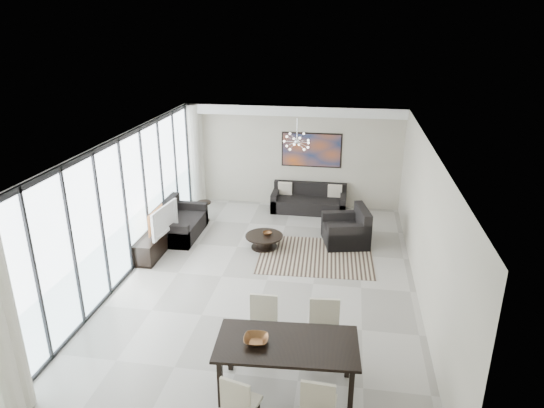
% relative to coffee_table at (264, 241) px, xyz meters
% --- Properties ---
extents(room_shell, '(6.00, 9.00, 2.90)m').
position_rel_coffee_table_xyz_m(room_shell, '(0.79, -1.52, 1.27)').
color(room_shell, '#A8A39B').
rests_on(room_shell, ground).
extents(window_wall, '(0.37, 8.95, 2.90)m').
position_rel_coffee_table_xyz_m(window_wall, '(-2.53, -1.52, 1.29)').
color(window_wall, white).
rests_on(window_wall, floor).
extents(soffit, '(5.98, 0.40, 0.26)m').
position_rel_coffee_table_xyz_m(soffit, '(0.32, 2.78, 2.59)').
color(soffit, white).
rests_on(soffit, room_shell).
extents(painting, '(1.68, 0.04, 0.98)m').
position_rel_coffee_table_xyz_m(painting, '(0.82, 2.95, 1.47)').
color(painting, '#BA5019').
rests_on(painting, room_shell).
extents(chandelier, '(0.66, 0.66, 0.71)m').
position_rel_coffee_table_xyz_m(chandelier, '(0.62, 0.98, 2.17)').
color(chandelier, silver).
rests_on(chandelier, room_shell).
extents(rug, '(2.65, 2.08, 0.01)m').
position_rel_coffee_table_xyz_m(rug, '(1.24, -0.27, -0.17)').
color(rug, black).
rests_on(rug, floor).
extents(coffee_table, '(0.89, 0.89, 0.31)m').
position_rel_coffee_table_xyz_m(coffee_table, '(0.00, 0.00, 0.00)').
color(coffee_table, black).
rests_on(coffee_table, floor).
extents(bowl_coffee, '(0.24, 0.24, 0.07)m').
position_rel_coffee_table_xyz_m(bowl_coffee, '(0.07, 0.04, 0.17)').
color(bowl_coffee, brown).
rests_on(bowl_coffee, coffee_table).
extents(sofa_main, '(2.06, 0.84, 0.75)m').
position_rel_coffee_table_xyz_m(sofa_main, '(0.83, 2.55, 0.08)').
color(sofa_main, black).
rests_on(sofa_main, floor).
extents(loveseat, '(0.93, 1.66, 0.83)m').
position_rel_coffee_table_xyz_m(loveseat, '(-2.22, 0.36, 0.11)').
color(loveseat, black).
rests_on(loveseat, floor).
extents(armchair, '(1.21, 1.25, 0.89)m').
position_rel_coffee_table_xyz_m(armchair, '(1.92, 0.56, 0.13)').
color(armchair, black).
rests_on(armchair, floor).
extents(side_table, '(0.39, 0.39, 0.53)m').
position_rel_coffee_table_xyz_m(side_table, '(-1.87, 1.37, 0.18)').
color(side_table, black).
rests_on(side_table, floor).
extents(tv_console, '(0.45, 1.59, 0.50)m').
position_rel_coffee_table_xyz_m(tv_console, '(-2.44, -0.67, 0.07)').
color(tv_console, black).
rests_on(tv_console, floor).
extents(television, '(0.29, 1.14, 0.65)m').
position_rel_coffee_table_xyz_m(television, '(-2.28, -0.62, 0.65)').
color(television, gray).
rests_on(television, tv_console).
extents(dining_table, '(2.05, 1.12, 0.83)m').
position_rel_coffee_table_xyz_m(dining_table, '(1.14, -4.62, 0.57)').
color(dining_table, black).
rests_on(dining_table, floor).
extents(dining_chair_sw, '(0.50, 0.50, 0.89)m').
position_rel_coffee_table_xyz_m(dining_chair_sw, '(0.64, -5.47, 0.33)').
color(dining_chair_sw, beige).
rests_on(dining_chair_sw, floor).
extents(dining_chair_se, '(0.46, 0.46, 0.93)m').
position_rel_coffee_table_xyz_m(dining_chair_se, '(1.64, -5.38, 0.36)').
color(dining_chair_se, beige).
rests_on(dining_chair_se, floor).
extents(dining_chair_nw, '(0.45, 0.45, 0.97)m').
position_rel_coffee_table_xyz_m(dining_chair_nw, '(0.65, -3.75, 0.38)').
color(dining_chair_nw, beige).
rests_on(dining_chair_nw, floor).
extents(dining_chair_ne, '(0.51, 0.51, 1.02)m').
position_rel_coffee_table_xyz_m(dining_chair_ne, '(1.62, -3.81, 0.41)').
color(dining_chair_ne, beige).
rests_on(dining_chair_ne, floor).
extents(bowl_dining, '(0.37, 0.37, 0.09)m').
position_rel_coffee_table_xyz_m(bowl_dining, '(0.72, -4.68, 0.69)').
color(bowl_dining, brown).
rests_on(bowl_dining, dining_table).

